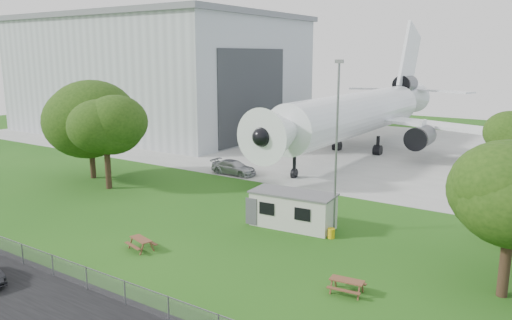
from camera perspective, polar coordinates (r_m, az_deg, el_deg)
The scene contains 15 objects.
ground at distance 35.95m, azimuth -7.57°, elevation -8.41°, with size 160.00×160.00×0.00m, color #30671B.
asphalt_strip at distance 28.40m, azimuth -25.76°, elevation -15.28°, with size 120.00×8.00×0.02m, color black.
concrete_apron at distance 68.18m, azimuth 13.95°, elevation 1.09°, with size 120.00×46.00×0.03m, color #B7B7B2.
hangar at distance 86.03m, azimuth -11.05°, elevation 9.71°, with size 43.00×31.00×18.55m.
airliner at distance 66.13m, azimuth 11.90°, elevation 5.46°, with size 46.36×47.73×17.69m.
site_cabin at distance 36.85m, azimuth 4.25°, elevation -5.66°, with size 6.86×3.26×2.62m.
picnic_west at distance 33.83m, azimuth -12.96°, elevation -9.95°, with size 1.80×1.50×0.76m, color brown, non-canonical shape.
picnic_east at distance 27.90m, azimuth 10.30°, elevation -14.73°, with size 1.80×1.50×0.76m, color brown, non-canonical shape.
fence at distance 30.07m, azimuth -19.90°, elevation -13.25°, with size 58.00×0.04×1.30m, color gray.
lamp_mast at distance 35.05m, azimuth 9.16°, elevation 1.21°, with size 0.16×0.16×12.00m, color slate.
tree_west_big at distance 53.08m, azimuth -18.48°, elevation 4.24°, with size 9.40×9.40×10.59m.
tree_west_small at distance 48.31m, azimuth -16.83°, elevation 3.52°, with size 6.17×6.17×8.89m.
tree_far_apron at distance 57.06m, azimuth 26.95°, elevation 2.35°, with size 5.35×5.35×6.91m.
car_ne_hatch at distance 38.55m, azimuth 26.72°, elevation -7.04°, with size 1.75×4.35×1.48m, color black.
car_apron_van at distance 52.77m, azimuth -2.55°, elevation -0.88°, with size 2.07×5.09×1.48m, color #B0B2B7.
Camera 1 is at (22.45, -25.17, 12.43)m, focal length 35.00 mm.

